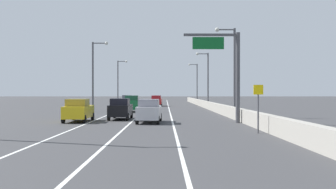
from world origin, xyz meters
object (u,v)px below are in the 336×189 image
Objects in this scene: lamp_post_right_second at (232,65)px; car_yellow_5 at (78,110)px; lamp_post_right_fourth at (196,80)px; car_black_3 at (121,109)px; car_green_1 at (132,104)px; car_silver_2 at (149,111)px; car_gray_4 at (127,100)px; lamp_post_left_mid at (95,71)px; lamp_post_right_third at (206,76)px; car_red_0 at (156,101)px; speed_advisory_sign at (258,105)px; overhead_sign_gantry at (229,66)px; lamp_post_left_far at (119,79)px.

lamp_post_right_second reaches higher than car_yellow_5.
lamp_post_right_fourth reaches higher than car_black_3.
car_green_1 is 17.80m from car_silver_2.
lamp_post_right_second reaches higher than car_gray_4.
car_gray_4 is (1.68, 25.66, -4.37)m from lamp_post_left_mid.
lamp_post_right_fourth is 1.96× the size of car_green_1.
lamp_post_left_mid reaches higher than car_green_1.
car_black_3 is (-11.14, -28.26, -4.36)m from lamp_post_right_third.
car_green_1 is 1.10× the size of car_gray_4.
lamp_post_left_mid reaches higher than car_red_0.
car_gray_4 is (-14.44, 36.59, -4.37)m from lamp_post_right_second.
speed_advisory_sign is 27.68m from car_green_1.
car_silver_2 is (7.90, -18.44, -4.36)m from lamp_post_left_mid.
overhead_sign_gantry is at bearing -79.82° from car_red_0.
car_yellow_5 is (-5.94, -36.68, 0.00)m from car_red_0.
lamp_post_right_third is 2.06× the size of car_black_3.
lamp_post_right_second and lamp_post_left_far have the same top height.
lamp_post_right_fourth reaches higher than speed_advisory_sign.
car_red_0 is at bearing 82.29° from car_green_1.
car_yellow_5 is at bearing -84.22° from lamp_post_left_mid.
car_green_1 is at bearing -127.67° from lamp_post_right_third.
car_gray_4 is at bearing -62.61° from lamp_post_left_far.
car_silver_2 is 44.53m from car_gray_4.
car_yellow_5 is (1.74, -17.23, -4.37)m from lamp_post_left_mid.
lamp_post_right_third is 11.16m from car_red_0.
lamp_post_right_second is 15.64m from car_green_1.
car_black_3 is (-11.41, -52.90, -4.36)m from lamp_post_right_fourth.
lamp_post_right_second reaches higher than overhead_sign_gantry.
lamp_post_left_mid is 2.03× the size of car_silver_2.
car_black_3 is at bearing -85.20° from car_gray_4.
car_red_0 is 1.05× the size of car_black_3.
lamp_post_right_fourth is at bearing 27.58° from lamp_post_left_far.
lamp_post_right_fourth is 54.30m from car_black_3.
lamp_post_left_far is at bearing 92.56° from car_yellow_5.
lamp_post_left_mid is at bearing 127.96° from overhead_sign_gantry.
car_gray_4 is at bearing 94.80° from car_black_3.
lamp_post_left_mid is at bearing 113.21° from car_silver_2.
lamp_post_left_far is (-16.55, 15.86, 0.00)m from lamp_post_right_third.
overhead_sign_gantry reaches higher than car_red_0.
lamp_post_left_far is 13.64m from car_red_0.
speed_advisory_sign is at bearing -91.33° from lamp_post_right_fourth.
lamp_post_right_fourth is 19.98m from car_gray_4.
lamp_post_right_second is at bearing -74.47° from car_red_0.
car_red_0 is 37.89m from car_silver_2.
lamp_post_left_mid is (-16.13, 10.93, 0.00)m from lamp_post_right_second.
lamp_post_left_mid reaches higher than overhead_sign_gantry.
lamp_post_right_second reaches higher than car_silver_2.
lamp_post_left_far is at bearing 112.13° from lamp_post_right_second.
overhead_sign_gantry is 32.38m from lamp_post_right_third.
lamp_post_right_third is 2.01× the size of car_yellow_5.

